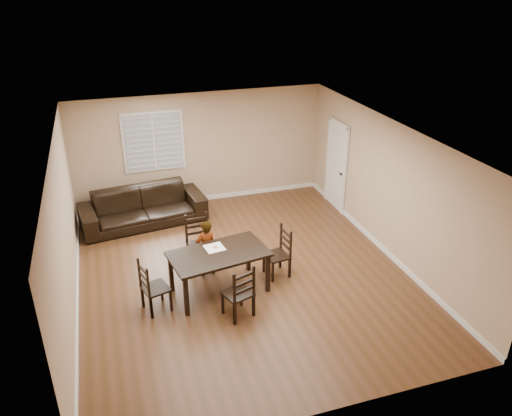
{
  "coord_description": "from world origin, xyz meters",
  "views": [
    {
      "loc": [
        -2.18,
        -7.72,
        5.24
      ],
      "look_at": [
        0.49,
        0.67,
        1.0
      ],
      "focal_mm": 35.0,
      "sensor_mm": 36.0,
      "label": 1
    }
  ],
  "objects_px": {
    "chair_right": "(282,253)",
    "dining_table": "(219,257)",
    "chair_far": "(242,296)",
    "sofa": "(143,207)",
    "donut": "(216,246)",
    "chair_left": "(149,289)",
    "chair_near": "(198,241)",
    "child": "(206,248)"
  },
  "relations": [
    {
      "from": "chair_far",
      "to": "chair_right",
      "type": "bearing_deg",
      "value": -154.7
    },
    {
      "from": "donut",
      "to": "sofa",
      "type": "distance_m",
      "value": 3.1
    },
    {
      "from": "chair_near",
      "to": "chair_right",
      "type": "relative_size",
      "value": 1.08
    },
    {
      "from": "dining_table",
      "to": "child",
      "type": "xyz_separation_m",
      "value": [
        -0.1,
        0.6,
        -0.14
      ]
    },
    {
      "from": "chair_right",
      "to": "sofa",
      "type": "xyz_separation_m",
      "value": [
        -2.26,
        2.9,
        -0.04
      ]
    },
    {
      "from": "chair_far",
      "to": "chair_right",
      "type": "xyz_separation_m",
      "value": [
        1.1,
        1.07,
        -0.0
      ]
    },
    {
      "from": "dining_table",
      "to": "donut",
      "type": "bearing_deg",
      "value": 83.66
    },
    {
      "from": "chair_far",
      "to": "sofa",
      "type": "relative_size",
      "value": 0.36
    },
    {
      "from": "chair_left",
      "to": "sofa",
      "type": "xyz_separation_m",
      "value": [
        0.25,
        3.32,
        -0.04
      ]
    },
    {
      "from": "chair_far",
      "to": "donut",
      "type": "bearing_deg",
      "value": -99.82
    },
    {
      "from": "dining_table",
      "to": "chair_left",
      "type": "bearing_deg",
      "value": -179.39
    },
    {
      "from": "chair_left",
      "to": "chair_near",
      "type": "bearing_deg",
      "value": -56.51
    },
    {
      "from": "chair_right",
      "to": "child",
      "type": "distance_m",
      "value": 1.42
    },
    {
      "from": "chair_far",
      "to": "child",
      "type": "height_order",
      "value": "child"
    },
    {
      "from": "dining_table",
      "to": "donut",
      "type": "distance_m",
      "value": 0.22
    },
    {
      "from": "dining_table",
      "to": "chair_near",
      "type": "bearing_deg",
      "value": 89.19
    },
    {
      "from": "chair_far",
      "to": "child",
      "type": "distance_m",
      "value": 1.5
    },
    {
      "from": "child",
      "to": "chair_left",
      "type": "bearing_deg",
      "value": 21.14
    },
    {
      "from": "chair_near",
      "to": "sofa",
      "type": "relative_size",
      "value": 0.38
    },
    {
      "from": "dining_table",
      "to": "chair_left",
      "type": "relative_size",
      "value": 1.88
    },
    {
      "from": "sofa",
      "to": "chair_far",
      "type": "bearing_deg",
      "value": -81.23
    },
    {
      "from": "chair_left",
      "to": "chair_right",
      "type": "relative_size",
      "value": 1.0
    },
    {
      "from": "dining_table",
      "to": "chair_right",
      "type": "relative_size",
      "value": 1.87
    },
    {
      "from": "dining_table",
      "to": "child",
      "type": "distance_m",
      "value": 0.63
    },
    {
      "from": "dining_table",
      "to": "chair_far",
      "type": "relative_size",
      "value": 1.86
    },
    {
      "from": "donut",
      "to": "chair_left",
      "type": "bearing_deg",
      "value": -161.74
    },
    {
      "from": "chair_near",
      "to": "chair_right",
      "type": "distance_m",
      "value": 1.66
    },
    {
      "from": "chair_right",
      "to": "chair_near",
      "type": "bearing_deg",
      "value": -128.72
    },
    {
      "from": "chair_right",
      "to": "sofa",
      "type": "distance_m",
      "value": 3.68
    },
    {
      "from": "dining_table",
      "to": "chair_near",
      "type": "height_order",
      "value": "chair_near"
    },
    {
      "from": "chair_left",
      "to": "sofa",
      "type": "bearing_deg",
      "value": -20.36
    },
    {
      "from": "chair_far",
      "to": "donut",
      "type": "xyz_separation_m",
      "value": [
        -0.17,
        1.06,
        0.37
      ]
    },
    {
      "from": "child",
      "to": "chair_far",
      "type": "bearing_deg",
      "value": 85.82
    },
    {
      "from": "chair_right",
      "to": "child",
      "type": "relative_size",
      "value": 0.87
    },
    {
      "from": "chair_near",
      "to": "chair_right",
      "type": "xyz_separation_m",
      "value": [
        1.42,
        -0.86,
        -0.03
      ]
    },
    {
      "from": "chair_near",
      "to": "donut",
      "type": "bearing_deg",
      "value": -82.75
    },
    {
      "from": "chair_far",
      "to": "chair_right",
      "type": "height_order",
      "value": "chair_far"
    },
    {
      "from": "dining_table",
      "to": "chair_near",
      "type": "distance_m",
      "value": 1.1
    },
    {
      "from": "dining_table",
      "to": "chair_far",
      "type": "xyz_separation_m",
      "value": [
        0.16,
        -0.87,
        -0.26
      ]
    },
    {
      "from": "chair_left",
      "to": "child",
      "type": "xyz_separation_m",
      "value": [
        1.16,
        0.82,
        0.12
      ]
    },
    {
      "from": "chair_right",
      "to": "dining_table",
      "type": "bearing_deg",
      "value": -88.38
    },
    {
      "from": "dining_table",
      "to": "child",
      "type": "height_order",
      "value": "child"
    }
  ]
}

